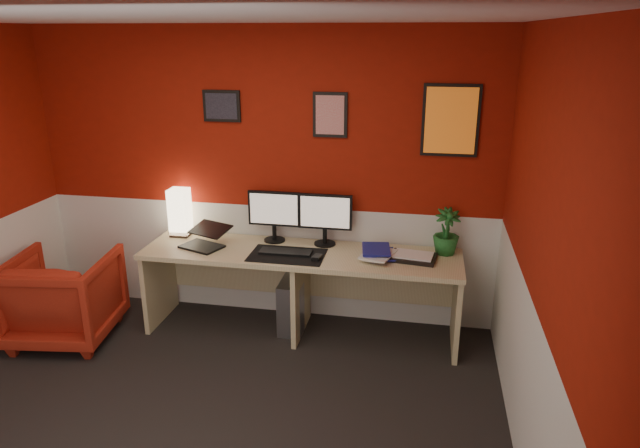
{
  "coord_description": "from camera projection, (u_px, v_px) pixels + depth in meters",
  "views": [
    {
      "loc": [
        1.36,
        -2.82,
        2.43
      ],
      "look_at": [
        0.6,
        1.21,
        1.05
      ],
      "focal_mm": 31.98,
      "sensor_mm": 36.0,
      "label": 1
    }
  ],
  "objects": [
    {
      "name": "wainscot_back",
      "position": [
        266.0,
        259.0,
        5.1
      ],
      "size": [
        4.0,
        0.01,
        1.0
      ],
      "primitive_type": "cube",
      "color": "silver",
      "rests_on": "ground"
    },
    {
      "name": "armchair",
      "position": [
        64.0,
        297.0,
        4.68
      ],
      "size": [
        0.88,
        0.9,
        0.73
      ],
      "primitive_type": "imported",
      "rotation": [
        0.0,
        0.0,
        3.28
      ],
      "color": "#B62714",
      "rests_on": "ground"
    },
    {
      "name": "art_right",
      "position": [
        451.0,
        121.0,
        4.41
      ],
      "size": [
        0.44,
        0.02,
        0.56
      ],
      "primitive_type": "cube",
      "color": "orange",
      "rests_on": "wall_back"
    },
    {
      "name": "book_middle",
      "position": [
        365.0,
        252.0,
        4.53
      ],
      "size": [
        0.3,
        0.35,
        0.02
      ],
      "primitive_type": "imported",
      "rotation": [
        0.0,
        0.0,
        -0.29
      ],
      "color": "silver",
      "rests_on": "book_bottom"
    },
    {
      "name": "art_center",
      "position": [
        330.0,
        115.0,
        4.57
      ],
      "size": [
        0.28,
        0.02,
        0.36
      ],
      "primitive_type": "cube",
      "color": "red",
      "rests_on": "wall_back"
    },
    {
      "name": "ground",
      "position": [
        193.0,
        433.0,
        3.64
      ],
      "size": [
        4.0,
        3.5,
        0.01
      ],
      "primitive_type": "cube",
      "color": "black",
      "rests_on": "ground"
    },
    {
      "name": "laptop",
      "position": [
        201.0,
        235.0,
        4.7
      ],
      "size": [
        0.39,
        0.33,
        0.22
      ],
      "primitive_type": "cube",
      "rotation": [
        0.0,
        0.0,
        -0.37
      ],
      "color": "black",
      "rests_on": "desk"
    },
    {
      "name": "wainscot_right",
      "position": [
        529.0,
        403.0,
        3.12
      ],
      "size": [
        0.01,
        3.5,
        1.0
      ],
      "primitive_type": "cube",
      "color": "silver",
      "rests_on": "ground"
    },
    {
      "name": "book_top",
      "position": [
        362.0,
        250.0,
        4.52
      ],
      "size": [
        0.25,
        0.32,
        0.03
      ],
      "primitive_type": "imported",
      "rotation": [
        0.0,
        0.0,
        0.14
      ],
      "color": "navy",
      "rests_on": "book_middle"
    },
    {
      "name": "potted_plant",
      "position": [
        446.0,
        232.0,
        4.55
      ],
      "size": [
        0.25,
        0.25,
        0.37
      ],
      "primitive_type": "imported",
      "rotation": [
        0.0,
        0.0,
        0.25
      ],
      "color": "#19591E",
      "rests_on": "desk"
    },
    {
      "name": "keyboard",
      "position": [
        286.0,
        252.0,
        4.6
      ],
      "size": [
        0.42,
        0.15,
        0.02
      ],
      "primitive_type": "cube",
      "rotation": [
        0.0,
        0.0,
        0.01
      ],
      "color": "black",
      "rests_on": "desk_mat"
    },
    {
      "name": "desk_mat",
      "position": [
        287.0,
        255.0,
        4.57
      ],
      "size": [
        0.6,
        0.38,
        0.01
      ],
      "primitive_type": "cube",
      "color": "black",
      "rests_on": "desk"
    },
    {
      "name": "zen_tray",
      "position": [
        413.0,
        257.0,
        4.49
      ],
      "size": [
        0.38,
        0.29,
        0.03
      ],
      "primitive_type": "cube",
      "rotation": [
        0.0,
        0.0,
        -0.13
      ],
      "color": "black",
      "rests_on": "desk"
    },
    {
      "name": "book_bottom",
      "position": [
        368.0,
        255.0,
        4.55
      ],
      "size": [
        0.26,
        0.32,
        0.03
      ],
      "primitive_type": "imported",
      "rotation": [
        0.0,
        0.0,
        0.18
      ],
      "color": "navy",
      "rests_on": "desk"
    },
    {
      "name": "wall_back",
      "position": [
        263.0,
        178.0,
        4.87
      ],
      "size": [
        4.0,
        0.01,
        2.5
      ],
      "primitive_type": "cube",
      "color": "maroon",
      "rests_on": "ground"
    },
    {
      "name": "mouse",
      "position": [
        317.0,
        257.0,
        4.48
      ],
      "size": [
        0.07,
        0.11,
        0.03
      ],
      "primitive_type": "cube",
      "rotation": [
        0.0,
        0.0,
        -0.14
      ],
      "color": "black",
      "rests_on": "desk_mat"
    },
    {
      "name": "shoji_lamp",
      "position": [
        180.0,
        213.0,
        4.97
      ],
      "size": [
        0.16,
        0.16,
        0.4
      ],
      "primitive_type": "cube",
      "color": "#FFE5B2",
      "rests_on": "desk"
    },
    {
      "name": "wall_right",
      "position": [
        547.0,
        277.0,
        2.88
      ],
      "size": [
        0.01,
        3.5,
        2.5
      ],
      "primitive_type": "cube",
      "color": "maroon",
      "rests_on": "ground"
    },
    {
      "name": "monitor_left",
      "position": [
        274.0,
        209.0,
        4.8
      ],
      "size": [
        0.45,
        0.06,
        0.58
      ],
      "primitive_type": "cube",
      "color": "black",
      "rests_on": "desk"
    },
    {
      "name": "monitor_right",
      "position": [
        325.0,
        212.0,
        4.71
      ],
      "size": [
        0.45,
        0.06,
        0.58
      ],
      "primitive_type": "cube",
      "color": "black",
      "rests_on": "desk"
    },
    {
      "name": "pc_tower",
      "position": [
        294.0,
        303.0,
        4.89
      ],
      "size": [
        0.2,
        0.45,
        0.45
      ],
      "primitive_type": "cube",
      "rotation": [
        0.0,
        0.0,
        0.01
      ],
      "color": "#99999E",
      "rests_on": "ground"
    },
    {
      "name": "ceiling",
      "position": [
        157.0,
        17.0,
        2.84
      ],
      "size": [
        4.0,
        3.5,
        0.01
      ],
      "primitive_type": "cube",
      "color": "white",
      "rests_on": "ground"
    },
    {
      "name": "desk",
      "position": [
        301.0,
        293.0,
        4.76
      ],
      "size": [
        2.6,
        0.65,
        0.73
      ],
      "primitive_type": "cube",
      "color": "tan",
      "rests_on": "ground"
    },
    {
      "name": "art_left",
      "position": [
        222.0,
        106.0,
        4.72
      ],
      "size": [
        0.32,
        0.02,
        0.26
      ],
      "primitive_type": "cube",
      "color": "black",
      "rests_on": "wall_back"
    }
  ]
}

